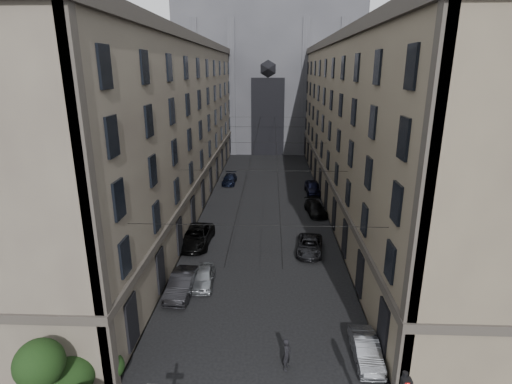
# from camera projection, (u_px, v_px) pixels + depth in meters

# --- Properties ---
(sidewalk_left) EXTENTS (7.00, 80.00, 0.15)m
(sidewalk_left) POSITION_uv_depth(u_px,v_px,m) (179.00, 201.00, 48.74)
(sidewalk_left) COLOR #383533
(sidewalk_left) RESTS_ON ground
(sidewalk_right) EXTENTS (7.00, 80.00, 0.15)m
(sidewalk_right) POSITION_uv_depth(u_px,v_px,m) (352.00, 203.00, 47.96)
(sidewalk_right) COLOR #383533
(sidewalk_right) RESTS_ON ground
(building_left) EXTENTS (13.60, 60.60, 18.85)m
(building_left) POSITION_uv_depth(u_px,v_px,m) (149.00, 125.00, 46.11)
(building_left) COLOR #51473E
(building_left) RESTS_ON ground
(building_right) EXTENTS (13.60, 60.60, 18.85)m
(building_right) POSITION_uv_depth(u_px,v_px,m) (384.00, 126.00, 45.10)
(building_right) COLOR brown
(building_right) RESTS_ON ground
(gothic_tower) EXTENTS (35.00, 23.00, 58.00)m
(gothic_tower) POSITION_uv_depth(u_px,v_px,m) (269.00, 57.00, 80.29)
(gothic_tower) COLOR #2D2D33
(gothic_tower) RESTS_ON ground
(shrub_cluster) EXTENTS (3.90, 4.40, 3.90)m
(shrub_cluster) POSITION_uv_depth(u_px,v_px,m) (66.00, 377.00, 18.58)
(shrub_cluster) COLOR black
(shrub_cluster) RESTS_ON sidewalk_left
(tram_wires) EXTENTS (14.00, 60.00, 0.43)m
(tram_wires) POSITION_uv_depth(u_px,v_px,m) (265.00, 144.00, 45.87)
(tram_wires) COLOR black
(tram_wires) RESTS_ON ground
(car_left_near) EXTENTS (1.72, 3.87, 1.29)m
(car_left_near) POSITION_uv_depth(u_px,v_px,m) (204.00, 277.00, 29.78)
(car_left_near) COLOR gray
(car_left_near) RESTS_ON ground
(car_left_midnear) EXTENTS (1.85, 4.72, 1.53)m
(car_left_midnear) POSITION_uv_depth(u_px,v_px,m) (182.00, 284.00, 28.58)
(car_left_midnear) COLOR black
(car_left_midnear) RESTS_ON ground
(car_left_midfar) EXTENTS (2.87, 5.86, 1.60)m
(car_left_midfar) POSITION_uv_depth(u_px,v_px,m) (196.00, 237.00, 36.56)
(car_left_midfar) COLOR black
(car_left_midfar) RESTS_ON ground
(car_left_far) EXTENTS (1.89, 4.48, 1.29)m
(car_left_far) POSITION_uv_depth(u_px,v_px,m) (229.00, 179.00, 56.19)
(car_left_far) COLOR black
(car_left_far) RESTS_ON ground
(car_right_near) EXTENTS (1.37, 3.90, 1.28)m
(car_right_near) POSITION_uv_depth(u_px,v_px,m) (366.00, 350.00, 22.06)
(car_right_near) COLOR slate
(car_right_near) RESTS_ON ground
(car_right_midnear) EXTENTS (2.76, 4.98, 1.32)m
(car_right_midnear) POSITION_uv_depth(u_px,v_px,m) (310.00, 246.00, 35.02)
(car_right_midnear) COLOR black
(car_right_midnear) RESTS_ON ground
(car_right_midfar) EXTENTS (2.48, 4.83, 1.34)m
(car_right_midfar) POSITION_uv_depth(u_px,v_px,m) (315.00, 208.00, 44.39)
(car_right_midfar) COLOR black
(car_right_midfar) RESTS_ON ground
(car_right_far) EXTENTS (2.10, 4.83, 1.62)m
(car_right_far) POSITION_uv_depth(u_px,v_px,m) (313.00, 187.00, 51.70)
(car_right_far) COLOR black
(car_right_far) RESTS_ON ground
(pedestrian) EXTENTS (0.67, 0.80, 1.86)m
(pedestrian) POSITION_uv_depth(u_px,v_px,m) (287.00, 354.00, 21.31)
(pedestrian) COLOR black
(pedestrian) RESTS_ON ground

